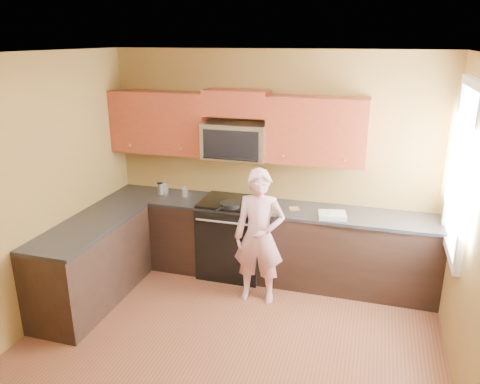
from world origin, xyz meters
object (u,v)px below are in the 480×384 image
at_px(stove, 233,237).
at_px(microwave, 236,158).
at_px(butter_tub, 268,211).
at_px(woman, 259,237).
at_px(travel_mug, 161,194).
at_px(frying_pan, 230,207).

bearing_deg(stove, microwave, 90.00).
distance_m(microwave, butter_tub, 0.76).
distance_m(woman, travel_mug, 1.57).
bearing_deg(woman, travel_mug, 153.55).
distance_m(stove, travel_mug, 1.08).
xyz_separation_m(woman, butter_tub, (0.01, 0.37, 0.16)).
relative_size(stove, butter_tub, 7.04).
height_order(stove, travel_mug, travel_mug).
height_order(stove, microwave, microwave).
xyz_separation_m(microwave, woman, (0.46, -0.65, -0.69)).
bearing_deg(microwave, woman, -54.57).
xyz_separation_m(woman, travel_mug, (-1.45, 0.58, 0.16)).
xyz_separation_m(stove, woman, (0.46, -0.53, 0.28)).
xyz_separation_m(butter_tub, travel_mug, (-1.46, 0.22, 0.00)).
bearing_deg(butter_tub, microwave, 149.13).
distance_m(stove, butter_tub, 0.67).
distance_m(frying_pan, travel_mug, 1.05).
height_order(microwave, travel_mug, microwave).
distance_m(woman, butter_tub, 0.40).
bearing_deg(stove, travel_mug, 176.57).
bearing_deg(woman, stove, 126.89).
bearing_deg(woman, frying_pan, 139.63).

